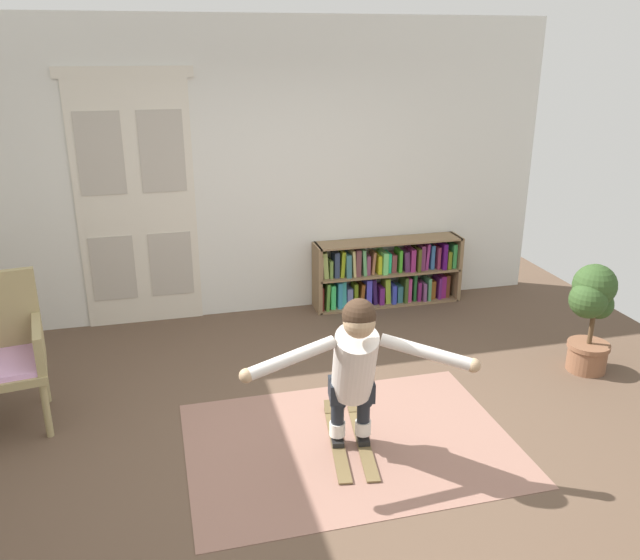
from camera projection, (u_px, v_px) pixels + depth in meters
ground_plane at (325, 444)px, 4.55m from camera, size 7.20×7.20×0.00m
back_wall at (257, 171)px, 6.43m from camera, size 6.00×0.10×2.90m
double_door at (136, 201)px, 6.17m from camera, size 1.22×0.05×2.45m
rug at (350, 443)px, 4.56m from camera, size 2.26×1.62×0.01m
bookshelf at (386, 274)px, 6.93m from camera, size 1.59×0.30×0.71m
potted_plant at (592, 309)px, 5.43m from camera, size 0.45×0.40×0.93m
skis_pair at (349, 438)px, 4.59m from camera, size 0.41×0.97×0.07m
person_skier at (355, 363)px, 4.18m from camera, size 1.46×0.70×1.12m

